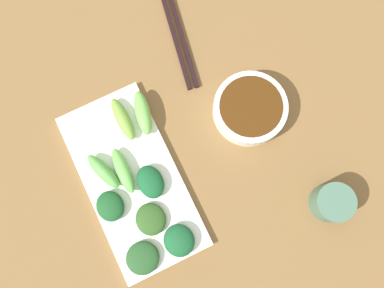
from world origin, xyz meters
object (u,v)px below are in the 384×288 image
object	(u,v)px
chopsticks	(178,35)
tea_cup	(332,203)
sauce_bowl	(250,109)
serving_plate	(134,183)

from	to	relation	value
chopsticks	tea_cup	bearing A→B (deg)	114.30
sauce_bowl	serving_plate	bearing A→B (deg)	6.40
sauce_bowl	serving_plate	distance (m)	0.26
sauce_bowl	tea_cup	bearing A→B (deg)	103.32
sauce_bowl	tea_cup	size ratio (longest dim) A/B	1.97
serving_plate	chopsticks	world-z (taller)	serving_plate
sauce_bowl	tea_cup	world-z (taller)	tea_cup
sauce_bowl	chopsticks	distance (m)	0.21
sauce_bowl	tea_cup	xyz separation A→B (m)	(-0.05, 0.22, 0.00)
chopsticks	tea_cup	xyz separation A→B (m)	(-0.11, 0.42, 0.02)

